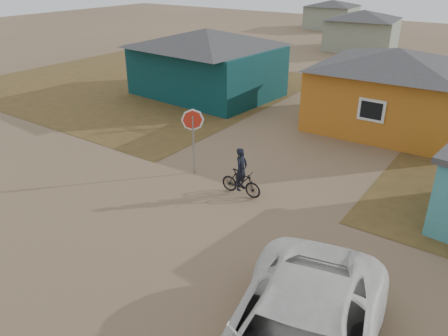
{
  "coord_description": "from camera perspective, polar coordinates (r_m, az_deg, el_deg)",
  "views": [
    {
      "loc": [
        7.82,
        -7.75,
        7.53
      ],
      "look_at": [
        0.21,
        3.0,
        1.3
      ],
      "focal_mm": 35.0,
      "sensor_mm": 36.0,
      "label": 1
    }
  ],
  "objects": [
    {
      "name": "ground",
      "position": [
        13.34,
        -8.34,
        -9.36
      ],
      "size": [
        120.0,
        120.0,
        0.0
      ],
      "primitive_type": "plane",
      "color": "#7F6449"
    },
    {
      "name": "grass_nw",
      "position": [
        31.04,
        -11.02,
        10.82
      ],
      "size": [
        20.0,
        18.0,
        0.0
      ],
      "primitive_type": "cube",
      "color": "brown",
      "rests_on": "ground"
    },
    {
      "name": "house_pale_north",
      "position": [
        58.3,
        13.88,
        18.94
      ],
      "size": [
        6.28,
        5.81,
        3.4
      ],
      "color": "gray",
      "rests_on": "ground"
    },
    {
      "name": "stop_sign",
      "position": [
        16.51,
        -4.08,
        5.38
      ],
      "size": [
        0.83,
        0.28,
        2.63
      ],
      "color": "gray",
      "rests_on": "ground"
    },
    {
      "name": "house_teal",
      "position": [
        27.35,
        -2.27,
        13.74
      ],
      "size": [
        8.93,
        7.08,
        4.0
      ],
      "color": "#092E31",
      "rests_on": "ground"
    },
    {
      "name": "cyclist",
      "position": [
        15.36,
        2.25,
        -1.33
      ],
      "size": [
        1.59,
        0.58,
        1.77
      ],
      "color": "black",
      "rests_on": "ground"
    },
    {
      "name": "house_yellow",
      "position": [
        23.06,
        21.2,
        9.76
      ],
      "size": [
        7.72,
        6.76,
        3.9
      ],
      "color": "#BA6A1C",
      "rests_on": "ground"
    },
    {
      "name": "house_pale_west",
      "position": [
        44.34,
        17.6,
        16.85
      ],
      "size": [
        7.04,
        6.15,
        3.6
      ],
      "color": "gray",
      "rests_on": "ground"
    }
  ]
}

